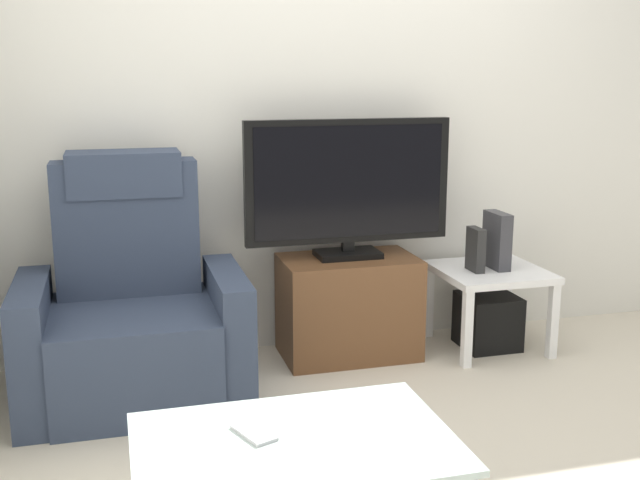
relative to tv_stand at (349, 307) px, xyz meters
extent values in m
plane|color=beige|center=(0.07, -0.86, -0.26)|extent=(6.40, 6.40, 0.00)
cube|color=silver|center=(0.07, 0.27, 1.04)|extent=(6.40, 0.06, 2.60)
cube|color=brown|center=(0.00, 0.00, 0.00)|extent=(0.68, 0.42, 0.52)
cube|color=black|center=(0.00, -0.20, 0.10)|extent=(0.63, 0.02, 0.02)
cube|color=black|center=(0.00, -0.15, 0.14)|extent=(0.34, 0.11, 0.04)
cube|color=black|center=(0.00, 0.02, 0.27)|extent=(0.32, 0.20, 0.03)
cube|color=black|center=(0.00, 0.02, 0.31)|extent=(0.06, 0.04, 0.05)
cube|color=black|center=(0.00, 0.02, 0.64)|extent=(1.04, 0.05, 0.61)
cube|color=black|center=(0.00, 0.00, 0.64)|extent=(0.96, 0.01, 0.55)
cube|color=#2D384C|center=(-1.08, -0.27, -0.05)|extent=(0.70, 0.72, 0.42)
cube|color=#2D384C|center=(-1.08, 0.00, 0.47)|extent=(0.64, 0.20, 0.62)
cube|color=#2D384C|center=(-1.08, 0.02, 0.72)|extent=(0.50, 0.26, 0.20)
cube|color=#2D384C|center=(-1.50, -0.27, 0.02)|extent=(0.14, 0.68, 0.56)
cube|color=#2D384C|center=(-0.66, -0.27, 0.02)|extent=(0.14, 0.68, 0.56)
cube|color=white|center=(0.75, -0.08, 0.15)|extent=(0.54, 0.54, 0.04)
cube|color=white|center=(0.51, -0.31, -0.06)|extent=(0.04, 0.04, 0.39)
cube|color=white|center=(0.99, -0.31, -0.06)|extent=(0.04, 0.04, 0.39)
cube|color=white|center=(0.51, 0.16, -0.06)|extent=(0.04, 0.04, 0.39)
cube|color=white|center=(0.99, 0.16, -0.06)|extent=(0.04, 0.04, 0.39)
cube|color=black|center=(0.75, -0.08, -0.12)|extent=(0.28, 0.28, 0.28)
cube|color=#262626|center=(0.65, -0.10, 0.28)|extent=(0.05, 0.13, 0.23)
cube|color=#333338|center=(0.79, -0.07, 0.32)|extent=(0.07, 0.20, 0.29)
cube|color=#B2C6C1|center=(-0.68, -1.65, 0.15)|extent=(0.90, 0.60, 0.02)
cylinder|color=gray|center=(-0.26, -1.38, -0.06)|extent=(0.02, 0.02, 0.40)
cube|color=#B7B7BC|center=(-0.78, -1.59, 0.17)|extent=(0.12, 0.17, 0.01)
camera|label=1|loc=(-1.13, -3.58, 1.18)|focal=43.14mm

